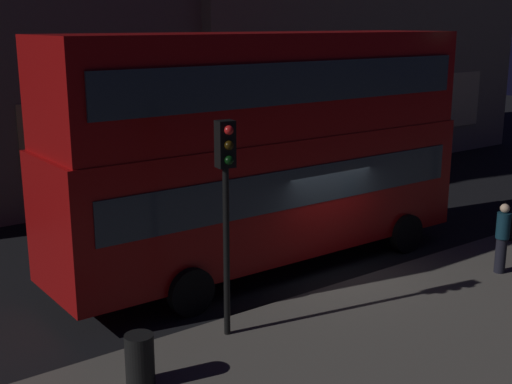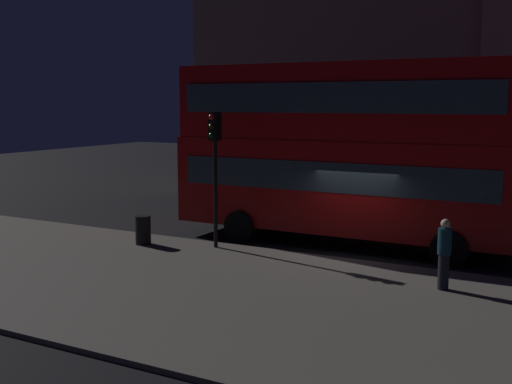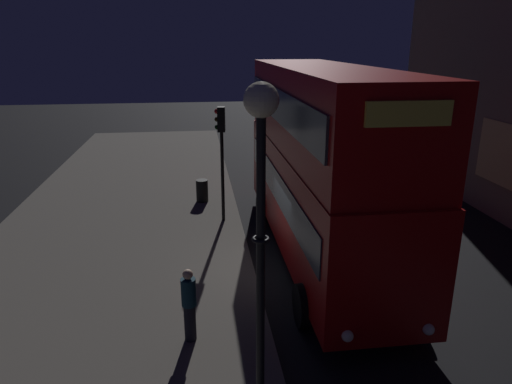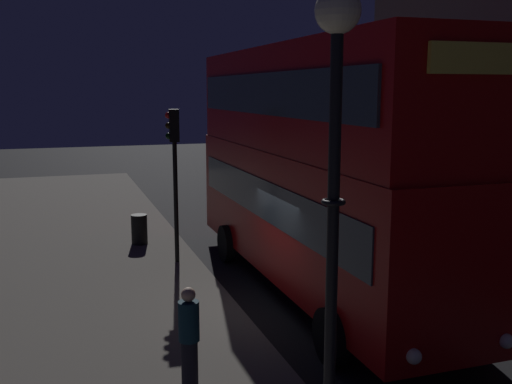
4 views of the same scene
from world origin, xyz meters
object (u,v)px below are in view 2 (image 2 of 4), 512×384
object	(u,v)px
pedestrian	(444,253)
litter_bin	(143,230)
double_decker_bus	(342,146)
traffic_light_near_kerb	(215,151)

from	to	relation	value
pedestrian	litter_bin	xyz separation A→B (m)	(-9.28, 0.45, -0.43)
double_decker_bus	pedestrian	size ratio (longest dim) A/B	6.46
double_decker_bus	traffic_light_near_kerb	bearing A→B (deg)	-137.83
double_decker_bus	pedestrian	bearing A→B (deg)	-43.93
pedestrian	double_decker_bus	bearing A→B (deg)	19.76
double_decker_bus	litter_bin	xyz separation A→B (m)	(-5.22, -3.44, -2.59)
double_decker_bus	pedestrian	world-z (taller)	double_decker_bus
double_decker_bus	litter_bin	world-z (taller)	double_decker_bus
double_decker_bus	traffic_light_near_kerb	world-z (taller)	double_decker_bus
traffic_light_near_kerb	pedestrian	bearing A→B (deg)	-1.74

